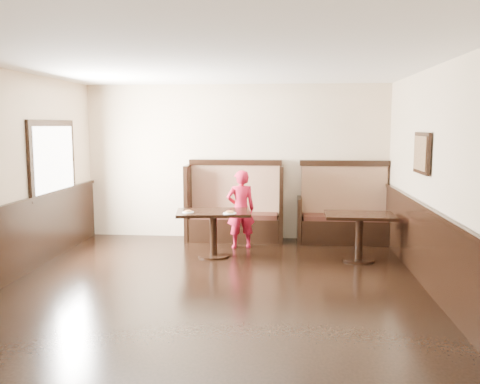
# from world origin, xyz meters

# --- Properties ---
(ground) EXTENTS (7.00, 7.00, 0.00)m
(ground) POSITION_xyz_m (0.00, 0.00, 0.00)
(ground) COLOR black
(ground) RESTS_ON ground
(room_shell) EXTENTS (7.00, 7.00, 7.00)m
(room_shell) POSITION_xyz_m (-0.30, 0.28, 0.67)
(room_shell) COLOR beige
(room_shell) RESTS_ON ground
(booth_main) EXTENTS (1.75, 0.72, 1.45)m
(booth_main) POSITION_xyz_m (0.00, 3.30, 0.53)
(booth_main) COLOR black
(booth_main) RESTS_ON ground
(booth_neighbor) EXTENTS (1.65, 0.72, 1.45)m
(booth_neighbor) POSITION_xyz_m (1.95, 3.29, 0.48)
(booth_neighbor) COLOR black
(booth_neighbor) RESTS_ON ground
(table_main) EXTENTS (1.24, 0.88, 0.73)m
(table_main) POSITION_xyz_m (-0.21, 2.07, 0.56)
(table_main) COLOR black
(table_main) RESTS_ON ground
(table_neighbor) EXTENTS (1.05, 0.70, 0.73)m
(table_neighbor) POSITION_xyz_m (2.04, 2.04, 0.54)
(table_neighbor) COLOR black
(table_neighbor) RESTS_ON ground
(child) EXTENTS (0.55, 0.44, 1.32)m
(child) POSITION_xyz_m (0.16, 2.70, 0.66)
(child) COLOR #B7132F
(child) RESTS_ON ground
(pizza_plate_left) EXTENTS (0.18, 0.18, 0.03)m
(pizza_plate_left) POSITION_xyz_m (-0.59, 1.91, 0.74)
(pizza_plate_left) COLOR white
(pizza_plate_left) RESTS_ON table_main
(pizza_plate_right) EXTENTS (0.20, 0.20, 0.04)m
(pizza_plate_right) POSITION_xyz_m (0.07, 1.88, 0.74)
(pizza_plate_right) COLOR white
(pizza_plate_right) RESTS_ON table_main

